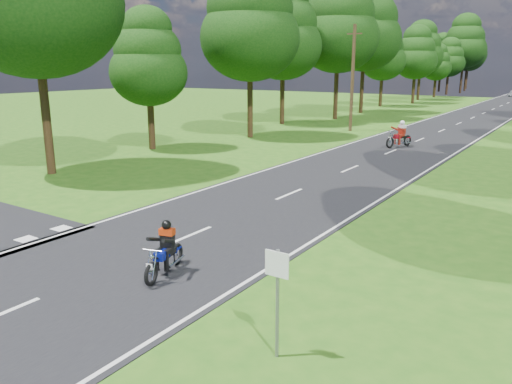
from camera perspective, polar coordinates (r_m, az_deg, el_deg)
The scene contains 7 objects.
ground at distance 13.81m, azimuth -13.11°, elevation -7.24°, with size 160.00×160.00×0.00m, color #275914.
main_road at distance 59.67m, azimuth 24.59°, elevation 8.20°, with size 7.00×140.00×0.02m, color black.
road_markings at distance 57.85m, azimuth 24.15°, elevation 8.11°, with size 7.40×140.00×0.01m.
telegraph_pole at distance 39.85m, azimuth 10.97°, elevation 12.70°, with size 1.20×0.26×8.00m.
road_sign at distance 8.59m, azimuth 2.43°, elevation -10.72°, with size 0.45×0.07×2.00m.
rider_near_blue at distance 12.31m, azimuth -10.48°, elevation -6.36°, with size 0.53×1.60×1.34m, color navy, non-canonical shape.
rider_far_red at distance 32.53m, azimuth 16.06°, elevation 6.40°, with size 0.66×1.98×1.65m, color maroon, non-canonical shape.
Camera 1 is at (9.51, -8.69, 4.97)m, focal length 35.00 mm.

